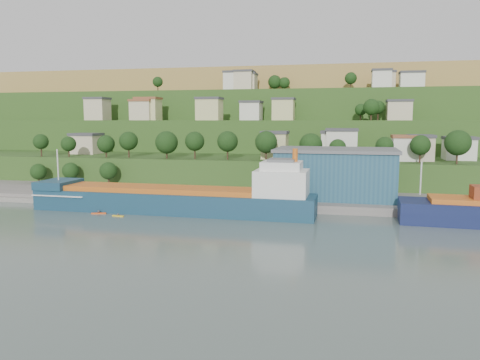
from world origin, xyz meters
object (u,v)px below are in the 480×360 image
(cargo_ship_near, at_px, (181,201))
(warehouse, at_px, (335,173))
(caravan, at_px, (49,189))
(kayak_orange, at_px, (99,213))

(cargo_ship_near, bearing_deg, warehouse, 28.26)
(cargo_ship_near, distance_m, warehouse, 40.92)
(caravan, relative_size, kayak_orange, 1.84)
(warehouse, xyz_separation_m, caravan, (-79.75, -7.03, -5.74))
(cargo_ship_near, bearing_deg, caravan, 165.84)
(warehouse, distance_m, kayak_orange, 60.38)
(warehouse, distance_m, caravan, 80.27)
(warehouse, height_order, caravan, warehouse)
(kayak_orange, bearing_deg, caravan, 127.36)
(cargo_ship_near, xyz_separation_m, caravan, (-43.79, 11.68, -0.14))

